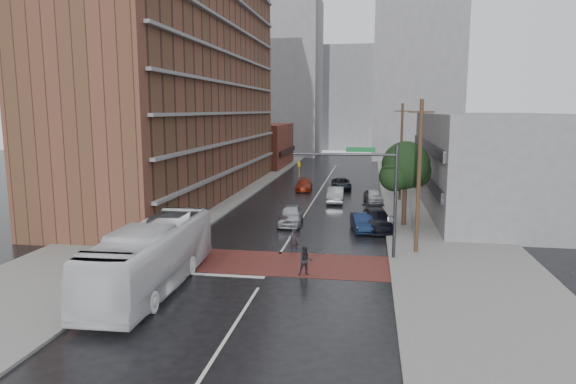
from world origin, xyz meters
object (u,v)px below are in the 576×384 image
(car_travel_b, at_px, (335,195))
(car_parked_far, at_px, (373,196))
(transit_bus, at_px, (152,256))
(suv_travel, at_px, (341,184))
(car_travel_a, at_px, (290,215))
(car_travel_c, at_px, (304,185))
(pedestrian_b, at_px, (305,261))
(car_parked_mid, at_px, (376,220))
(pedestrian_a, at_px, (294,241))
(car_parked_near, at_px, (362,222))

(car_travel_b, relative_size, car_parked_far, 1.15)
(transit_bus, relative_size, suv_travel, 2.61)
(car_travel_a, relative_size, car_travel_c, 1.09)
(pedestrian_b, height_order, car_travel_b, pedestrian_b)
(suv_travel, distance_m, car_parked_mid, 20.68)
(car_travel_c, height_order, suv_travel, suv_travel)
(car_travel_a, bearing_deg, car_parked_far, 55.49)
(transit_bus, xyz_separation_m, car_parked_mid, (11.80, 15.51, -0.94))
(transit_bus, height_order, car_parked_far, transit_bus)
(pedestrian_a, distance_m, car_parked_near, 8.23)
(car_travel_b, bearing_deg, car_parked_mid, -72.57)
(car_travel_c, xyz_separation_m, car_parked_near, (7.06, -19.37, 0.04))
(car_travel_b, bearing_deg, car_travel_c, 118.01)
(transit_bus, height_order, car_travel_c, transit_bus)
(car_travel_b, distance_m, car_parked_mid, 12.16)
(transit_bus, distance_m, car_travel_b, 28.11)
(pedestrian_b, bearing_deg, suv_travel, 76.51)
(car_parked_near, xyz_separation_m, car_parked_mid, (1.10, 0.63, 0.11))
(car_travel_a, xyz_separation_m, car_parked_far, (6.75, 11.37, -0.13))
(pedestrian_a, bearing_deg, car_travel_a, 82.04)
(car_parked_near, distance_m, car_parked_far, 12.72)
(pedestrian_b, height_order, suv_travel, pedestrian_b)
(car_travel_b, bearing_deg, transit_bus, -107.90)
(transit_bus, relative_size, car_travel_b, 2.68)
(transit_bus, distance_m, car_parked_mid, 19.51)
(transit_bus, relative_size, car_parked_near, 3.00)
(car_travel_c, xyz_separation_m, car_parked_mid, (8.16, -18.74, 0.15))
(car_travel_c, relative_size, suv_travel, 0.92)
(transit_bus, height_order, car_parked_mid, transit_bus)
(pedestrian_a, xyz_separation_m, pedestrian_b, (1.32, -4.50, 0.03))
(car_travel_a, relative_size, car_parked_far, 1.19)
(car_parked_mid, bearing_deg, car_parked_near, -156.55)
(suv_travel, distance_m, car_parked_far, 9.03)
(car_parked_far, bearing_deg, transit_bus, -121.75)
(pedestrian_a, xyz_separation_m, car_travel_c, (-2.74, 26.37, -0.17))
(suv_travel, bearing_deg, car_travel_a, -105.10)
(pedestrian_b, bearing_deg, pedestrian_a, 93.20)
(pedestrian_b, height_order, car_travel_c, pedestrian_b)
(suv_travel, relative_size, car_parked_near, 1.15)
(car_parked_far, bearing_deg, car_travel_c, 131.02)
(transit_bus, bearing_deg, car_travel_c, 82.11)
(transit_bus, relative_size, car_travel_a, 2.59)
(car_travel_c, bearing_deg, transit_bus, -98.76)
(pedestrian_b, distance_m, car_parked_near, 11.89)
(car_travel_b, bearing_deg, car_travel_a, -107.10)
(transit_bus, bearing_deg, pedestrian_b, 21.89)
(pedestrian_b, xyz_separation_m, car_travel_a, (-2.86, 12.82, -0.02))
(car_travel_b, bearing_deg, pedestrian_b, -92.03)
(pedestrian_a, relative_size, car_parked_far, 0.40)
(transit_bus, relative_size, pedestrian_b, 7.42)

